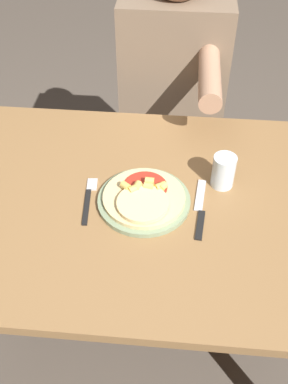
{
  "coord_description": "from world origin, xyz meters",
  "views": [
    {
      "loc": [
        0.11,
        -0.85,
        1.61
      ],
      "look_at": [
        0.03,
        -0.01,
        0.77
      ],
      "focal_mm": 42.0,
      "sensor_mm": 36.0,
      "label": 1
    }
  ],
  "objects_px": {
    "fork": "(89,197)",
    "knife": "(200,209)",
    "drinking_glass": "(223,171)",
    "person_diner": "(174,84)",
    "plate": "(144,201)",
    "dining_table": "(134,225)",
    "pizza": "(144,197)"
  },
  "relations": [
    {
      "from": "fork",
      "to": "dining_table",
      "type": "bearing_deg",
      "value": 2.82
    },
    {
      "from": "dining_table",
      "to": "drinking_glass",
      "type": "distance_m",
      "value": 0.3
    },
    {
      "from": "pizza",
      "to": "plate",
      "type": "bearing_deg",
      "value": 91.93
    },
    {
      "from": "dining_table",
      "to": "pizza",
      "type": "bearing_deg",
      "value": -23.05
    },
    {
      "from": "plate",
      "to": "dining_table",
      "type": "bearing_deg",
      "value": 163.25
    },
    {
      "from": "dining_table",
      "to": "knife",
      "type": "xyz_separation_m",
      "value": [
        0.18,
        -0.02,
        0.11
      ]
    },
    {
      "from": "dining_table",
      "to": "pizza",
      "type": "distance_m",
      "value": 0.14
    },
    {
      "from": "knife",
      "to": "person_diner",
      "type": "xyz_separation_m",
      "value": [
        -0.1,
        0.68,
        -0.04
      ]
    },
    {
      "from": "drinking_glass",
      "to": "pizza",
      "type": "bearing_deg",
      "value": -155.42
    },
    {
      "from": "fork",
      "to": "person_diner",
      "type": "relative_size",
      "value": 0.15
    },
    {
      "from": "pizza",
      "to": "person_diner",
      "type": "xyz_separation_m",
      "value": [
        0.05,
        0.67,
        -0.06
      ]
    },
    {
      "from": "pizza",
      "to": "drinking_glass",
      "type": "height_order",
      "value": "drinking_glass"
    },
    {
      "from": "fork",
      "to": "drinking_glass",
      "type": "bearing_deg",
      "value": 13.84
    },
    {
      "from": "plate",
      "to": "fork",
      "type": "bearing_deg",
      "value": 178.77
    },
    {
      "from": "fork",
      "to": "pizza",
      "type": "bearing_deg",
      "value": -2.69
    },
    {
      "from": "person_diner",
      "to": "dining_table",
      "type": "bearing_deg",
      "value": -97.19
    },
    {
      "from": "drinking_glass",
      "to": "person_diner",
      "type": "xyz_separation_m",
      "value": [
        -0.16,
        0.58,
        -0.08
      ]
    },
    {
      "from": "pizza",
      "to": "drinking_glass",
      "type": "xyz_separation_m",
      "value": [
        0.21,
        0.1,
        0.02
      ]
    },
    {
      "from": "pizza",
      "to": "knife",
      "type": "xyz_separation_m",
      "value": [
        0.15,
        -0.01,
        -0.02
      ]
    },
    {
      "from": "pizza",
      "to": "person_diner",
      "type": "bearing_deg",
      "value": 85.56
    },
    {
      "from": "fork",
      "to": "drinking_glass",
      "type": "height_order",
      "value": "drinking_glass"
    },
    {
      "from": "drinking_glass",
      "to": "person_diner",
      "type": "distance_m",
      "value": 0.6
    },
    {
      "from": "dining_table",
      "to": "person_diner",
      "type": "bearing_deg",
      "value": 82.81
    },
    {
      "from": "dining_table",
      "to": "person_diner",
      "type": "xyz_separation_m",
      "value": [
        0.08,
        0.66,
        0.07
      ]
    },
    {
      "from": "pizza",
      "to": "person_diner",
      "type": "relative_size",
      "value": 0.19
    },
    {
      "from": "plate",
      "to": "pizza",
      "type": "bearing_deg",
      "value": -88.07
    },
    {
      "from": "drinking_glass",
      "to": "plate",
      "type": "bearing_deg",
      "value": -156.31
    },
    {
      "from": "plate",
      "to": "pizza",
      "type": "distance_m",
      "value": 0.02
    },
    {
      "from": "knife",
      "to": "drinking_glass",
      "type": "bearing_deg",
      "value": 60.87
    },
    {
      "from": "plate",
      "to": "person_diner",
      "type": "height_order",
      "value": "person_diner"
    },
    {
      "from": "fork",
      "to": "person_diner",
      "type": "distance_m",
      "value": 0.7
    },
    {
      "from": "fork",
      "to": "knife",
      "type": "xyz_separation_m",
      "value": [
        0.3,
        -0.02,
        -0.0
      ]
    }
  ]
}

